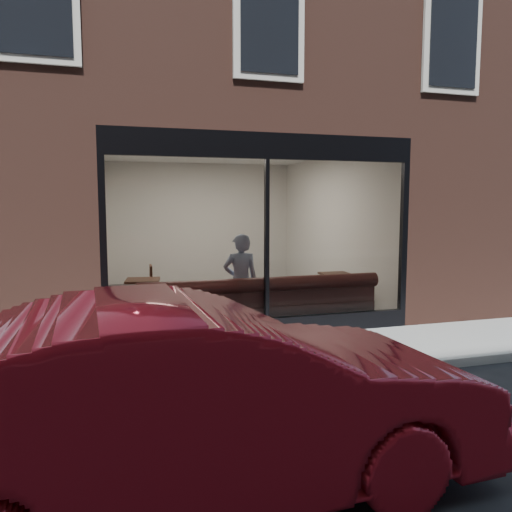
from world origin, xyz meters
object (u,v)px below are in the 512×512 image
object	(u,v)px
person	(241,282)
cafe_chair_left	(141,302)
banquette	(259,317)
cafe_table_left	(143,280)
parked_car	(197,400)
cafe_table_right	(336,274)

from	to	relation	value
person	cafe_chair_left	bearing A→B (deg)	-40.85
cafe_chair_left	banquette	bearing A→B (deg)	137.93
cafe_table_left	parked_car	bearing A→B (deg)	-89.93
banquette	parked_car	distance (m)	4.80
banquette	cafe_table_right	world-z (taller)	cafe_table_right
banquette	person	size ratio (longest dim) A/B	2.48
cafe_table_left	parked_car	xyz separation A→B (m)	(0.01, -5.70, -0.01)
cafe_table_right	parked_car	size ratio (longest dim) A/B	0.13
banquette	cafe_table_right	bearing A→B (deg)	28.08
cafe_table_right	person	bearing A→B (deg)	-159.79
parked_car	cafe_chair_left	bearing A→B (deg)	-2.65
cafe_chair_left	parked_car	world-z (taller)	parked_car
cafe_chair_left	parked_car	size ratio (longest dim) A/B	0.09
banquette	person	distance (m)	0.67
person	cafe_table_left	xyz separation A→B (m)	(-1.55, 1.06, -0.07)
cafe_table_right	cafe_chair_left	world-z (taller)	cafe_table_right
banquette	person	bearing A→B (deg)	140.88
cafe_chair_left	cafe_table_right	bearing A→B (deg)	170.48
cafe_chair_left	parked_car	xyz separation A→B (m)	(0.01, -6.20, 0.49)
cafe_table_right	parked_car	world-z (taller)	parked_car
person	parked_car	world-z (taller)	person
person	cafe_table_left	world-z (taller)	person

